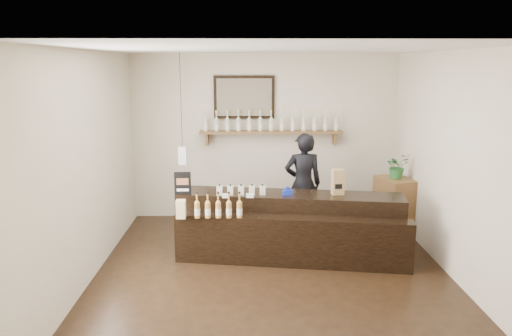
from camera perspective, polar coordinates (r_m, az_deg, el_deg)
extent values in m
plane|color=black|center=(6.53, 1.83, -11.95)|extent=(5.00, 5.00, 0.00)
plane|color=beige|center=(8.56, 1.01, 3.57)|extent=(4.50, 0.00, 4.50)
plane|color=beige|center=(3.69, 4.01, -7.74)|extent=(4.50, 0.00, 4.50)
plane|color=beige|center=(6.38, -18.69, 0.08)|extent=(0.00, 5.00, 5.00)
plane|color=beige|center=(6.61, 21.78, 0.24)|extent=(0.00, 5.00, 5.00)
plane|color=white|center=(5.97, 2.01, 13.44)|extent=(5.00, 5.00, 0.00)
cube|color=brown|center=(8.42, 1.73, 4.12)|extent=(2.40, 0.25, 0.04)
cube|color=brown|center=(8.48, -5.60, 3.30)|extent=(0.04, 0.20, 0.20)
cube|color=brown|center=(8.59, 8.94, 3.32)|extent=(0.04, 0.20, 0.20)
cube|color=black|center=(8.45, -1.36, 8.10)|extent=(1.02, 0.04, 0.72)
cube|color=#44372B|center=(8.42, -1.36, 8.09)|extent=(0.92, 0.01, 0.62)
cube|color=white|center=(7.75, -8.39, 1.44)|extent=(0.12, 0.12, 0.28)
cylinder|color=black|center=(7.64, -8.58, 7.69)|extent=(0.01, 0.01, 1.41)
cylinder|color=beige|center=(8.42, -5.79, 4.90)|extent=(0.07, 0.07, 0.20)
cone|color=beige|center=(8.40, -5.81, 5.76)|extent=(0.07, 0.07, 0.05)
cylinder|color=beige|center=(8.40, -5.82, 6.17)|extent=(0.02, 0.02, 0.07)
cylinder|color=yellow|center=(8.39, -5.82, 6.49)|extent=(0.03, 0.03, 0.02)
cylinder|color=white|center=(8.42, -5.79, 4.76)|extent=(0.07, 0.07, 0.09)
cylinder|color=beige|center=(8.41, -4.54, 4.91)|extent=(0.07, 0.07, 0.20)
cone|color=beige|center=(8.39, -4.55, 5.77)|extent=(0.07, 0.07, 0.05)
cylinder|color=beige|center=(8.39, -4.56, 6.18)|extent=(0.02, 0.02, 0.07)
cylinder|color=yellow|center=(8.38, -4.57, 6.50)|extent=(0.03, 0.03, 0.02)
cylinder|color=white|center=(8.41, -4.54, 4.78)|extent=(0.07, 0.07, 0.09)
cylinder|color=beige|center=(8.40, -3.29, 4.92)|extent=(0.07, 0.07, 0.20)
cone|color=beige|center=(8.38, -3.30, 5.79)|extent=(0.07, 0.07, 0.05)
cylinder|color=beige|center=(8.38, -3.30, 6.19)|extent=(0.02, 0.02, 0.07)
cylinder|color=yellow|center=(8.37, -3.30, 6.51)|extent=(0.03, 0.03, 0.02)
cylinder|color=white|center=(8.40, -3.28, 4.79)|extent=(0.07, 0.07, 0.09)
cylinder|color=beige|center=(8.39, -2.03, 4.93)|extent=(0.07, 0.07, 0.20)
cone|color=beige|center=(8.38, -2.04, 5.79)|extent=(0.07, 0.07, 0.05)
cylinder|color=beige|center=(8.37, -2.04, 6.20)|extent=(0.02, 0.02, 0.07)
cylinder|color=yellow|center=(8.37, -2.04, 6.52)|extent=(0.03, 0.03, 0.02)
cylinder|color=white|center=(8.40, -2.03, 4.79)|extent=(0.07, 0.07, 0.09)
cylinder|color=beige|center=(8.39, -0.77, 4.94)|extent=(0.07, 0.07, 0.20)
cone|color=beige|center=(8.38, -0.78, 5.80)|extent=(0.07, 0.07, 0.05)
cylinder|color=beige|center=(8.37, -0.78, 6.21)|extent=(0.02, 0.02, 0.07)
cylinder|color=yellow|center=(8.37, -0.78, 6.53)|extent=(0.03, 0.03, 0.02)
cylinder|color=white|center=(8.40, -0.77, 4.80)|extent=(0.07, 0.07, 0.09)
cylinder|color=beige|center=(8.40, 0.48, 4.94)|extent=(0.07, 0.07, 0.20)
cone|color=beige|center=(8.38, 0.48, 5.80)|extent=(0.07, 0.07, 0.05)
cylinder|color=beige|center=(8.38, 0.48, 6.21)|extent=(0.02, 0.02, 0.07)
cylinder|color=yellow|center=(8.37, 0.48, 6.53)|extent=(0.03, 0.03, 0.02)
cylinder|color=white|center=(8.40, 0.48, 4.80)|extent=(0.07, 0.07, 0.09)
cylinder|color=beige|center=(8.40, 1.74, 4.94)|extent=(0.07, 0.07, 0.20)
cone|color=beige|center=(8.39, 1.74, 5.80)|extent=(0.07, 0.07, 0.05)
cylinder|color=beige|center=(8.38, 1.74, 6.21)|extent=(0.02, 0.02, 0.07)
cylinder|color=yellow|center=(8.38, 1.75, 6.53)|extent=(0.03, 0.03, 0.02)
cylinder|color=white|center=(8.41, 1.73, 4.80)|extent=(0.07, 0.07, 0.09)
cylinder|color=beige|center=(8.41, 2.99, 4.94)|extent=(0.07, 0.07, 0.20)
cone|color=beige|center=(8.40, 3.00, 5.80)|extent=(0.07, 0.07, 0.05)
cylinder|color=beige|center=(8.39, 3.00, 6.21)|extent=(0.02, 0.02, 0.07)
cylinder|color=yellow|center=(8.39, 3.00, 6.53)|extent=(0.03, 0.03, 0.02)
cylinder|color=white|center=(8.42, 2.99, 4.80)|extent=(0.07, 0.07, 0.09)
cylinder|color=beige|center=(8.43, 4.23, 4.94)|extent=(0.07, 0.07, 0.20)
cone|color=beige|center=(8.42, 4.25, 5.80)|extent=(0.07, 0.07, 0.05)
cylinder|color=beige|center=(8.41, 4.25, 6.20)|extent=(0.02, 0.02, 0.07)
cylinder|color=yellow|center=(8.41, 4.26, 6.52)|extent=(0.03, 0.03, 0.02)
cylinder|color=white|center=(8.43, 4.23, 4.80)|extent=(0.07, 0.07, 0.09)
cylinder|color=beige|center=(8.45, 5.48, 4.93)|extent=(0.07, 0.07, 0.20)
cone|color=beige|center=(8.44, 5.49, 5.79)|extent=(0.07, 0.07, 0.05)
cylinder|color=beige|center=(8.43, 5.50, 6.19)|extent=(0.02, 0.02, 0.07)
cylinder|color=yellow|center=(8.42, 5.51, 6.51)|extent=(0.03, 0.03, 0.02)
cylinder|color=white|center=(8.45, 5.47, 4.79)|extent=(0.07, 0.07, 0.09)
cylinder|color=beige|center=(8.47, 6.71, 4.92)|extent=(0.07, 0.07, 0.20)
cone|color=beige|center=(8.46, 6.73, 5.78)|extent=(0.07, 0.07, 0.05)
cylinder|color=beige|center=(8.45, 6.74, 6.18)|extent=(0.02, 0.02, 0.07)
cylinder|color=yellow|center=(8.45, 6.75, 6.50)|extent=(0.03, 0.03, 0.02)
cylinder|color=white|center=(8.48, 6.71, 4.79)|extent=(0.07, 0.07, 0.09)
cylinder|color=beige|center=(8.50, 7.94, 4.91)|extent=(0.07, 0.07, 0.20)
cone|color=beige|center=(8.49, 7.97, 5.76)|extent=(0.07, 0.07, 0.05)
cylinder|color=beige|center=(8.48, 7.98, 6.17)|extent=(0.02, 0.02, 0.07)
cylinder|color=yellow|center=(8.47, 7.99, 6.48)|extent=(0.03, 0.03, 0.02)
cylinder|color=white|center=(8.50, 7.94, 4.78)|extent=(0.07, 0.07, 0.09)
cylinder|color=beige|center=(8.53, 9.16, 4.90)|extent=(0.07, 0.07, 0.20)
cone|color=beige|center=(8.52, 9.19, 5.75)|extent=(0.07, 0.07, 0.05)
cylinder|color=beige|center=(8.51, 9.20, 6.15)|extent=(0.02, 0.02, 0.07)
cylinder|color=yellow|center=(8.51, 9.21, 6.46)|extent=(0.03, 0.03, 0.02)
cylinder|color=white|center=(8.53, 9.16, 4.76)|extent=(0.07, 0.07, 0.09)
cube|color=black|center=(7.04, 3.80, -6.36)|extent=(3.17, 1.02, 0.87)
cube|color=black|center=(6.69, 4.09, -8.32)|extent=(3.13, 0.75, 0.66)
cube|color=white|center=(6.69, -3.46, -3.19)|extent=(0.10, 0.04, 0.05)
cube|color=white|center=(6.69, -0.71, -3.18)|extent=(0.10, 0.04, 0.05)
cube|color=#D0BA7F|center=(6.59, -8.56, -5.16)|extent=(0.12, 0.12, 0.12)
cube|color=#D0BA7F|center=(6.56, -8.59, -4.16)|extent=(0.12, 0.12, 0.12)
cube|color=beige|center=(6.84, -4.18, -2.59)|extent=(0.08, 0.08, 0.13)
cube|color=beige|center=(6.80, -4.20, -2.67)|extent=(0.07, 0.00, 0.06)
cylinder|color=black|center=(6.82, -4.19, -1.98)|extent=(0.02, 0.02, 0.03)
cube|color=beige|center=(6.83, -2.95, -2.58)|extent=(0.08, 0.08, 0.13)
cube|color=beige|center=(6.79, -2.96, -2.67)|extent=(0.07, 0.00, 0.06)
cylinder|color=black|center=(6.82, -2.96, -1.98)|extent=(0.02, 0.02, 0.03)
cube|color=beige|center=(6.83, -1.72, -2.58)|extent=(0.08, 0.08, 0.13)
cube|color=beige|center=(6.79, -1.72, -2.67)|extent=(0.07, 0.00, 0.06)
cylinder|color=black|center=(6.81, -1.72, -1.97)|extent=(0.02, 0.02, 0.03)
cube|color=beige|center=(6.83, -0.49, -2.57)|extent=(0.08, 0.08, 0.13)
cube|color=beige|center=(6.79, -0.48, -2.66)|extent=(0.07, 0.00, 0.06)
cylinder|color=black|center=(6.81, -0.49, -1.97)|extent=(0.02, 0.02, 0.03)
cube|color=beige|center=(6.84, 0.74, -2.57)|extent=(0.08, 0.08, 0.13)
cube|color=beige|center=(6.80, 0.76, -2.65)|extent=(0.07, 0.00, 0.06)
cylinder|color=black|center=(6.82, 0.75, -1.96)|extent=(0.02, 0.02, 0.03)
cylinder|color=#B5823D|center=(6.55, -6.74, -4.82)|extent=(0.07, 0.07, 0.20)
cone|color=#B5823D|center=(6.52, -6.76, -3.75)|extent=(0.07, 0.07, 0.05)
cylinder|color=#B5823D|center=(6.50, -6.78, -3.24)|extent=(0.02, 0.02, 0.07)
cylinder|color=black|center=(6.49, -6.79, -2.84)|extent=(0.03, 0.03, 0.03)
cylinder|color=white|center=(6.56, -6.73, -4.99)|extent=(0.07, 0.07, 0.09)
cylinder|color=#B5823D|center=(6.54, -5.53, -4.82)|extent=(0.07, 0.07, 0.20)
cone|color=#B5823D|center=(6.51, -5.55, -3.75)|extent=(0.07, 0.07, 0.05)
cylinder|color=#B5823D|center=(6.49, -5.56, -3.24)|extent=(0.02, 0.02, 0.07)
cylinder|color=black|center=(6.48, -5.57, -2.84)|extent=(0.03, 0.03, 0.03)
cylinder|color=white|center=(6.55, -5.53, -4.99)|extent=(0.07, 0.07, 0.09)
cylinder|color=#B5823D|center=(6.53, -4.32, -4.82)|extent=(0.07, 0.07, 0.20)
cone|color=#B5823D|center=(6.50, -4.34, -3.75)|extent=(0.07, 0.07, 0.05)
cylinder|color=#B5823D|center=(6.48, -4.35, -3.24)|extent=(0.02, 0.02, 0.07)
cylinder|color=black|center=(6.47, -4.36, -2.84)|extent=(0.03, 0.03, 0.03)
cylinder|color=white|center=(6.54, -4.32, -5.00)|extent=(0.07, 0.07, 0.09)
cylinder|color=#B5823D|center=(6.53, -3.11, -4.82)|extent=(0.07, 0.07, 0.20)
cone|color=#B5823D|center=(6.49, -3.13, -3.75)|extent=(0.07, 0.07, 0.05)
cylinder|color=#B5823D|center=(6.48, -3.13, -3.24)|extent=(0.02, 0.02, 0.07)
cylinder|color=black|center=(6.46, -3.14, -2.84)|extent=(0.03, 0.03, 0.03)
cylinder|color=white|center=(6.53, -3.11, -4.99)|extent=(0.07, 0.07, 0.09)
cylinder|color=#B5823D|center=(6.52, -1.90, -4.82)|extent=(0.07, 0.07, 0.20)
cone|color=#B5823D|center=(6.49, -1.91, -3.75)|extent=(0.07, 0.07, 0.05)
cylinder|color=#B5823D|center=(6.47, -1.91, -3.23)|extent=(0.02, 0.02, 0.07)
cylinder|color=black|center=(6.46, -1.91, -2.83)|extent=(0.03, 0.03, 0.03)
cylinder|color=white|center=(6.53, -1.90, -4.99)|extent=(0.07, 0.07, 0.09)
cube|color=black|center=(6.89, -8.38, -1.74)|extent=(0.23, 0.03, 0.32)
cube|color=brown|center=(6.87, -8.40, -1.55)|extent=(0.16, 0.01, 0.09)
cube|color=white|center=(6.90, -8.37, -2.50)|extent=(0.16, 0.01, 0.04)
cube|color=#A3814E|center=(6.91, 9.34, -1.58)|extent=(0.17, 0.14, 0.35)
cube|color=black|center=(6.86, 9.42, -2.11)|extent=(0.10, 0.01, 0.07)
cube|color=#172AA6|center=(6.84, 3.62, -2.82)|extent=(0.15, 0.08, 0.06)
cylinder|color=#172AA6|center=(6.83, 3.62, -2.44)|extent=(0.08, 0.05, 0.08)
cube|color=brown|center=(8.11, 15.58, -4.23)|extent=(0.61, 0.72, 0.89)
imported|color=#27612D|center=(7.96, 15.84, 0.21)|extent=(0.44, 0.41, 0.39)
imported|color=black|center=(7.76, 5.41, -1.07)|extent=(0.69, 0.48, 1.81)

